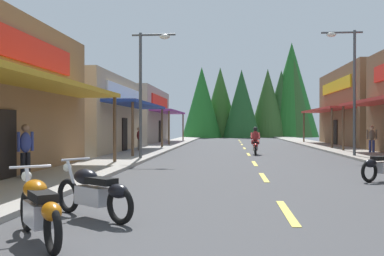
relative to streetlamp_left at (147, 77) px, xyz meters
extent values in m
cube|color=#424244|center=(4.94, 3.15, -3.97)|extent=(9.71, 76.32, 0.10)
cube|color=#9E9991|center=(-1.22, 3.15, -3.86)|extent=(2.62, 76.32, 0.12)
cube|color=gray|center=(11.11, 3.15, -3.86)|extent=(2.62, 76.32, 0.12)
cube|color=#E0C64C|center=(4.94, -11.85, -3.92)|extent=(0.16, 2.40, 0.01)
cube|color=#E0C64C|center=(4.94, -6.35, -3.92)|extent=(0.16, 2.40, 0.01)
cube|color=#E0C64C|center=(4.94, -1.34, -3.92)|extent=(0.16, 2.40, 0.01)
cube|color=#E0C64C|center=(4.94, 4.60, -3.92)|extent=(0.16, 2.40, 0.01)
cube|color=#E0C64C|center=(4.94, 11.23, -3.92)|extent=(0.16, 2.40, 0.01)
cube|color=#E0C64C|center=(4.94, 17.38, -3.92)|extent=(0.16, 2.40, 0.01)
cube|color=#E0C64C|center=(4.94, 23.02, -3.92)|extent=(0.16, 2.40, 0.01)
cube|color=#E0C64C|center=(4.94, 28.13, -3.92)|extent=(0.16, 2.40, 0.01)
cube|color=gold|center=(-1.63, -8.27, -1.02)|extent=(1.80, 12.35, 0.16)
cylinder|color=brown|center=(-0.93, -2.30, -2.51)|extent=(0.14, 0.14, 2.82)
cube|color=red|center=(-2.47, -8.27, 0.13)|extent=(0.10, 9.61, 0.90)
cube|color=black|center=(-2.49, -8.27, -2.87)|extent=(0.08, 1.10, 2.10)
cube|color=tan|center=(-6.49, 5.80, -1.64)|extent=(7.91, 10.93, 4.57)
cube|color=navy|center=(-1.63, 5.80, -1.02)|extent=(1.80, 9.84, 0.16)
cylinder|color=brown|center=(-0.93, 1.08, -2.51)|extent=(0.14, 0.14, 2.82)
cylinder|color=brown|center=(-0.93, 10.52, -2.51)|extent=(0.14, 0.14, 2.82)
cube|color=white|center=(-2.47, 5.80, -0.36)|extent=(0.10, 7.65, 0.90)
cube|color=black|center=(-2.49, 5.80, -2.87)|extent=(0.08, 1.10, 2.10)
cube|color=gray|center=(-6.08, 19.32, -1.44)|extent=(7.09, 12.13, 4.97)
cube|color=#8C338C|center=(-1.63, 19.32, -1.02)|extent=(1.80, 10.91, 0.16)
cylinder|color=brown|center=(-0.93, 14.07, -2.51)|extent=(0.14, 0.14, 2.82)
cylinder|color=brown|center=(-0.93, 24.58, -2.51)|extent=(0.14, 0.14, 2.82)
cube|color=red|center=(-2.47, 19.32, -0.05)|extent=(0.10, 8.49, 0.90)
cube|color=black|center=(-2.49, 19.32, -2.87)|extent=(0.08, 1.10, 2.10)
cylinder|color=brown|center=(10.82, 7.11, -2.51)|extent=(0.14, 0.14, 2.82)
cube|color=brown|center=(15.63, 15.63, -0.84)|extent=(6.41, 12.84, 6.17)
cube|color=#B72D28|center=(11.52, 15.63, -1.02)|extent=(1.80, 11.56, 0.16)
cylinder|color=brown|center=(10.82, 10.05, -2.51)|extent=(0.14, 0.14, 2.82)
cylinder|color=brown|center=(10.82, 21.21, -2.51)|extent=(0.14, 0.14, 2.82)
cube|color=yellow|center=(12.36, 15.63, 0.89)|extent=(0.10, 8.99, 0.90)
cube|color=black|center=(12.38, 15.63, -2.87)|extent=(0.08, 1.10, 2.10)
cylinder|color=#474C51|center=(-0.31, 0.00, -0.92)|extent=(0.14, 0.14, 6.00)
cylinder|color=#474C51|center=(0.32, 0.00, 1.98)|extent=(2.06, 0.10, 0.10)
ellipsoid|color=silver|center=(0.84, 0.00, 1.88)|extent=(0.50, 0.30, 0.24)
cylinder|color=#474C51|center=(10.20, 2.52, -0.68)|extent=(0.14, 0.14, 6.48)
cylinder|color=#474C51|center=(9.57, 2.52, 2.46)|extent=(2.06, 0.10, 0.10)
ellipsoid|color=silver|center=(9.04, 2.52, 2.36)|extent=(0.50, 0.30, 0.24)
torus|color=black|center=(7.87, -7.28, -3.60)|extent=(0.59, 0.43, 0.64)
cube|color=black|center=(8.29, -7.01, -3.24)|extent=(0.66, 0.56, 0.12)
ellipsoid|color=black|center=(7.91, -7.25, -3.37)|extent=(0.50, 0.44, 0.24)
torus|color=black|center=(0.74, -13.66, -3.60)|extent=(0.47, 0.57, 0.64)
torus|color=black|center=(1.65, -14.85, -3.60)|extent=(0.47, 0.57, 0.64)
cube|color=silver|center=(1.19, -14.25, -3.52)|extent=(0.65, 0.73, 0.32)
ellipsoid|color=#BF660C|center=(1.07, -14.09, -3.20)|extent=(0.59, 0.64, 0.28)
cube|color=black|center=(1.34, -14.45, -3.24)|extent=(0.59, 0.65, 0.12)
ellipsoid|color=#BF660C|center=(1.62, -14.81, -3.37)|extent=(0.46, 0.50, 0.24)
cylinder|color=silver|center=(0.81, -13.76, -3.27)|extent=(0.27, 0.33, 0.71)
cylinder|color=silver|center=(0.89, -13.85, -2.90)|extent=(0.50, 0.40, 0.04)
sphere|color=white|center=(0.72, -13.63, -3.07)|extent=(0.16, 0.16, 0.16)
torus|color=black|center=(0.84, -12.22, -3.60)|extent=(0.58, 0.46, 0.64)
torus|color=black|center=(2.06, -13.10, -3.60)|extent=(0.58, 0.46, 0.64)
cube|color=silver|center=(1.45, -12.66, -3.52)|extent=(0.73, 0.64, 0.32)
ellipsoid|color=black|center=(1.29, -12.54, -3.20)|extent=(0.64, 0.59, 0.28)
cube|color=black|center=(1.65, -12.80, -3.24)|extent=(0.65, 0.58, 0.12)
ellipsoid|color=black|center=(2.02, -13.07, -3.37)|extent=(0.50, 0.45, 0.24)
cylinder|color=silver|center=(0.95, -12.30, -3.27)|extent=(0.34, 0.27, 0.71)
cylinder|color=silver|center=(1.05, -12.37, -2.90)|extent=(0.38, 0.51, 0.04)
sphere|color=white|center=(0.82, -12.20, -3.07)|extent=(0.16, 0.16, 0.16)
torus|color=black|center=(5.35, 5.30, -3.60)|extent=(0.13, 0.64, 0.64)
torus|color=black|center=(5.29, 3.80, -3.60)|extent=(0.13, 0.64, 0.64)
cube|color=silver|center=(5.32, 4.55, -3.52)|extent=(0.31, 0.71, 0.32)
ellipsoid|color=#A51414|center=(5.33, 4.75, -3.20)|extent=(0.34, 0.57, 0.28)
cube|color=black|center=(5.31, 4.30, -3.24)|extent=(0.30, 0.61, 0.12)
ellipsoid|color=#A51414|center=(5.30, 3.85, -3.37)|extent=(0.26, 0.45, 0.24)
cylinder|color=silver|center=(5.35, 5.17, -3.27)|extent=(0.07, 0.37, 0.71)
cylinder|color=silver|center=(5.34, 5.05, -2.90)|extent=(0.60, 0.06, 0.04)
sphere|color=white|center=(5.35, 5.33, -3.07)|extent=(0.16, 0.16, 0.16)
ellipsoid|color=maroon|center=(5.32, 4.40, -2.87)|extent=(0.39, 0.39, 0.64)
sphere|color=black|center=(5.32, 4.45, -2.47)|extent=(0.24, 0.24, 0.24)
cylinder|color=maroon|center=(5.16, 4.58, -3.22)|extent=(0.16, 0.43, 0.24)
cylinder|color=maroon|center=(5.12, 4.71, -2.87)|extent=(0.12, 0.51, 0.40)
cylinder|color=maroon|center=(5.48, 4.57, -3.22)|extent=(0.16, 0.43, 0.24)
cylinder|color=maroon|center=(5.54, 4.69, -2.87)|extent=(0.12, 0.51, 0.40)
cylinder|color=#333F8C|center=(11.84, 5.27, -3.52)|extent=(0.14, 0.14, 0.81)
cylinder|color=#333F8C|center=(12.02, 5.26, -3.52)|extent=(0.14, 0.14, 0.81)
ellipsoid|color=#726659|center=(11.93, 5.27, -2.82)|extent=(0.37, 0.27, 0.58)
cylinder|color=#726659|center=(11.69, 5.28, -2.79)|extent=(0.09, 0.09, 0.55)
cylinder|color=#726659|center=(12.17, 5.26, -2.79)|extent=(0.09, 0.09, 0.55)
sphere|color=tan|center=(11.93, 5.27, -2.41)|extent=(0.22, 0.22, 0.22)
cylinder|color=black|center=(-2.12, -8.01, -3.50)|extent=(0.14, 0.14, 0.85)
cylinder|color=black|center=(-2.04, -7.84, -3.50)|extent=(0.14, 0.14, 0.85)
ellipsoid|color=#333F8C|center=(-2.08, -7.93, -2.78)|extent=(0.39, 0.44, 0.60)
cylinder|color=#333F8C|center=(-2.18, -8.14, -2.75)|extent=(0.09, 0.09, 0.57)
cylinder|color=#333F8C|center=(-1.98, -7.71, -2.75)|extent=(0.09, 0.09, 0.57)
sphere|color=#8C664C|center=(-2.08, -7.93, -2.35)|extent=(0.23, 0.23, 0.23)
cylinder|color=#726659|center=(-1.71, 6.21, -3.54)|extent=(0.14, 0.14, 0.77)
cylinder|color=#726659|center=(-1.67, 6.03, -3.54)|extent=(0.14, 0.14, 0.77)
ellipsoid|color=maroon|center=(-1.69, 6.12, -2.88)|extent=(0.33, 0.41, 0.55)
cylinder|color=maroon|center=(-1.74, 6.36, -2.85)|extent=(0.09, 0.09, 0.52)
cylinder|color=maroon|center=(-1.64, 5.89, -2.85)|extent=(0.09, 0.09, 0.52)
sphere|color=tan|center=(-1.69, 6.12, -2.49)|extent=(0.21, 0.21, 0.21)
cone|color=#315C23|center=(2.57, 41.45, 1.03)|extent=(5.55, 5.55, 9.91)
cone|color=#206623|center=(0.11, 38.71, 0.89)|extent=(5.39, 5.39, 9.62)
cone|color=#1E4D23|center=(5.51, 39.23, 0.71)|extent=(5.19, 5.19, 9.28)
cone|color=#216523|center=(12.85, 43.57, 2.92)|extent=(7.66, 7.66, 13.68)
cone|color=#274F23|center=(11.31, 43.09, 0.87)|extent=(5.37, 5.37, 9.59)
cone|color=#305423|center=(9.28, 41.93, 0.92)|extent=(5.42, 5.42, 9.68)
cone|color=#2C5223|center=(13.10, 42.86, 1.65)|extent=(6.24, 6.24, 11.14)
camera|label=1|loc=(3.86, -20.11, -2.29)|focal=40.55mm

